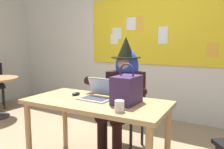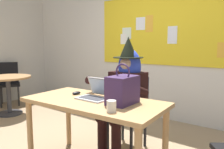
# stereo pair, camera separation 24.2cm
# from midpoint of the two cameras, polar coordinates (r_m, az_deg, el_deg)

# --- Properties ---
(wall_back_bulletin) EXTENTS (6.58, 2.17, 2.72)m
(wall_back_bulletin) POSITION_cam_midpoint_polar(r_m,az_deg,el_deg) (3.97, 14.15, 8.60)
(wall_back_bulletin) COLOR silver
(wall_back_bulletin) RESTS_ON ground
(desk_main) EXTENTS (1.46, 0.77, 0.74)m
(desk_main) POSITION_cam_midpoint_polar(r_m,az_deg,el_deg) (2.23, -1.66, -9.01)
(desk_main) COLOR tan
(desk_main) RESTS_ON ground
(chair_at_desk) EXTENTS (0.43, 0.43, 0.89)m
(chair_at_desk) POSITION_cam_midpoint_polar(r_m,az_deg,el_deg) (2.85, 7.21, -8.53)
(chair_at_desk) COLOR #2D3347
(chair_at_desk) RESTS_ON ground
(person_costumed) EXTENTS (0.59, 0.65, 1.39)m
(person_costumed) POSITION_cam_midpoint_polar(r_m,az_deg,el_deg) (2.68, 6.01, -3.43)
(person_costumed) COLOR black
(person_costumed) RESTS_ON ground
(laptop) EXTENTS (0.33, 0.28, 0.21)m
(laptop) POSITION_cam_midpoint_polar(r_m,az_deg,el_deg) (2.27, -1.15, -5.05)
(laptop) COLOR #B7B7BC
(laptop) RESTS_ON desk_main
(computer_mouse) EXTENTS (0.08, 0.11, 0.03)m
(computer_mouse) POSITION_cam_midpoint_polar(r_m,az_deg,el_deg) (2.46, -6.43, -4.78)
(computer_mouse) COLOR black
(computer_mouse) RESTS_ON desk_main
(handbag) EXTENTS (0.20, 0.30, 0.38)m
(handbag) POSITION_cam_midpoint_polar(r_m,az_deg,el_deg) (2.05, 6.14, -3.92)
(handbag) COLOR #38234C
(handbag) RESTS_ON desk_main
(coffee_mug) EXTENTS (0.08, 0.08, 0.09)m
(coffee_mug) POSITION_cam_midpoint_polar(r_m,az_deg,el_deg) (1.82, 3.69, -8.23)
(coffee_mug) COLOR silver
(coffee_mug) RESTS_ON desk_main
(side_table_round) EXTENTS (0.81, 0.81, 0.72)m
(side_table_round) POSITION_cam_midpoint_polar(r_m,az_deg,el_deg) (4.46, -23.86, -2.79)
(side_table_round) COLOR #A37547
(side_table_round) RESTS_ON ground
(chair_spare_by_window) EXTENTS (0.57, 0.57, 0.91)m
(chair_spare_by_window) POSITION_cam_midpoint_polar(r_m,az_deg,el_deg) (5.24, -23.86, -1.52)
(chair_spare_by_window) COLOR black
(chair_spare_by_window) RESTS_ON ground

